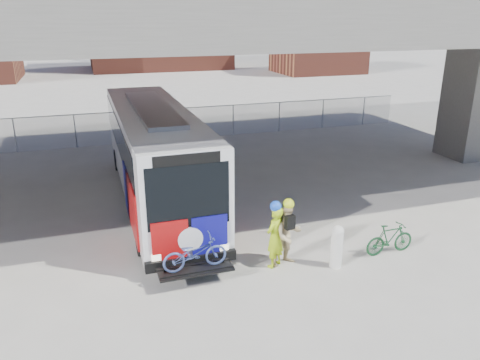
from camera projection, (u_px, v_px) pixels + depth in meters
name	position (u px, v px, depth m)	size (l,w,h in m)	color
ground	(228.00, 222.00, 16.41)	(160.00, 160.00, 0.00)	#9E9991
bus	(154.00, 147.00, 17.80)	(2.67, 12.90, 3.69)	silver
overpass	(196.00, 24.00, 17.81)	(40.00, 16.00, 7.95)	#605E59
chainlink_fence	(166.00, 116.00, 26.68)	(30.00, 0.06, 30.00)	gray
brick_buildings	(124.00, 27.00, 58.13)	(54.00, 22.00, 12.00)	brown
bollard	(337.00, 245.00, 13.27)	(0.34, 0.34, 1.29)	white
cyclist_hivis	(275.00, 235.00, 13.22)	(0.80, 0.73, 2.02)	#B0D516
cyclist_tan	(287.00, 234.00, 13.34)	(1.02, 0.86, 2.04)	tan
bike_parked	(390.00, 239.00, 14.08)	(0.46, 1.63, 0.98)	#164523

